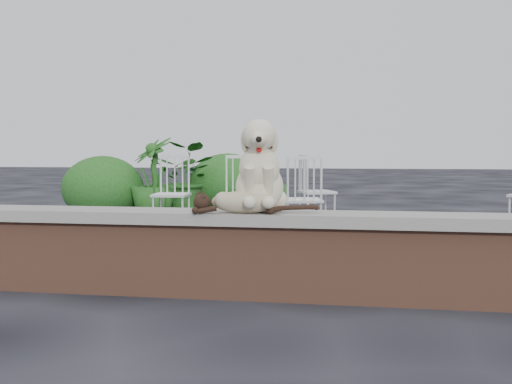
% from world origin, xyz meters
% --- Properties ---
extents(ground, '(60.00, 60.00, 0.00)m').
position_xyz_m(ground, '(0.00, 0.00, 0.00)').
color(ground, black).
rests_on(ground, ground).
extents(brick_wall, '(6.00, 0.30, 0.50)m').
position_xyz_m(brick_wall, '(0.00, 0.00, 0.25)').
color(brick_wall, brown).
rests_on(brick_wall, ground).
extents(capstone, '(6.20, 0.40, 0.08)m').
position_xyz_m(capstone, '(0.00, 0.00, 0.54)').
color(capstone, slate).
rests_on(capstone, brick_wall).
extents(dog, '(0.49, 0.60, 0.63)m').
position_xyz_m(dog, '(-0.71, 0.05, 0.90)').
color(dog, beige).
rests_on(dog, capstone).
extents(cat, '(1.00, 0.37, 0.17)m').
position_xyz_m(cat, '(-0.79, -0.10, 0.66)').
color(cat, tan).
rests_on(cat, capstone).
extents(chair_e, '(0.73, 0.73, 0.94)m').
position_xyz_m(chair_e, '(-0.54, 3.84, 0.47)').
color(chair_e, silver).
rests_on(chair_e, ground).
extents(chair_a, '(0.60, 0.60, 0.94)m').
position_xyz_m(chair_a, '(-2.29, 3.04, 0.47)').
color(chair_a, silver).
rests_on(chair_a, ground).
extents(chair_b, '(0.64, 0.64, 0.94)m').
position_xyz_m(chair_b, '(-1.45, 3.19, 0.47)').
color(chair_b, silver).
rests_on(chair_b, ground).
extents(chair_c, '(0.68, 0.68, 0.94)m').
position_xyz_m(chair_c, '(-0.63, 2.52, 0.47)').
color(chair_c, silver).
rests_on(chair_c, ground).
extents(potted_plant_a, '(1.14, 1.02, 1.13)m').
position_xyz_m(potted_plant_a, '(-2.66, 4.95, 0.57)').
color(potted_plant_a, '#214513').
rests_on(potted_plant_a, ground).
extents(potted_plant_b, '(0.94, 0.94, 1.19)m').
position_xyz_m(potted_plant_b, '(-2.94, 4.25, 0.60)').
color(potted_plant_b, '#214513').
rests_on(potted_plant_b, ground).
extents(shrubbery, '(3.38, 2.20, 1.01)m').
position_xyz_m(shrubbery, '(-2.70, 4.92, 0.42)').
color(shrubbery, '#214513').
rests_on(shrubbery, ground).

